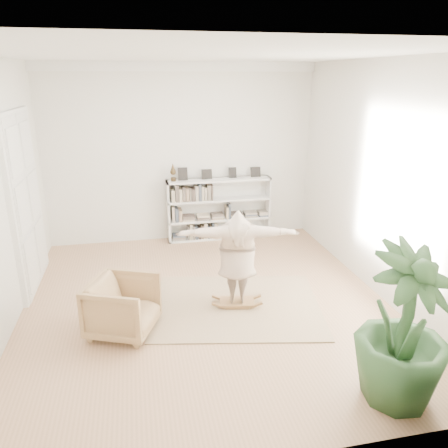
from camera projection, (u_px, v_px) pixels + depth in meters
name	position (u px, v px, depth m)	size (l,w,h in m)	color
floor	(207.00, 303.00, 6.76)	(6.00, 6.00, 0.00)	#9F7652
room_shell	(179.00, 66.00, 8.35)	(6.00, 6.00, 6.00)	silver
doors	(26.00, 203.00, 6.99)	(0.09, 1.78, 2.92)	white
bookshelf	(219.00, 209.00, 9.31)	(2.20, 0.35, 1.64)	silver
armchair	(123.00, 307.00, 5.88)	(0.83, 0.85, 0.78)	tan
rug	(237.00, 305.00, 6.67)	(2.50, 2.00, 0.02)	tan
rocker_board	(237.00, 302.00, 6.65)	(0.57, 0.40, 0.11)	olive
person	(237.00, 255.00, 6.40)	(1.77, 0.48, 1.44)	#C3A892
houseplant	(404.00, 327.00, 4.50)	(0.98, 0.98, 1.75)	#274924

